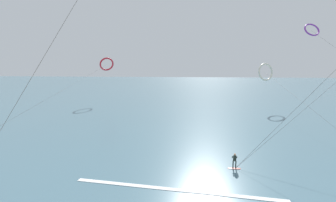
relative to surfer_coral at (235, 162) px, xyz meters
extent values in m
cube|color=slate|center=(-7.55, 89.85, -0.78)|extent=(400.00, 200.00, 0.08)
ellipsoid|color=#EA7260|center=(0.00, -0.01, -0.71)|extent=(1.40, 0.40, 0.06)
cylinder|color=#1E2823|center=(-0.14, 0.01, -0.28)|extent=(0.12, 0.12, 0.80)
cylinder|color=#1E2823|center=(0.14, -0.03, -0.28)|extent=(0.12, 0.12, 0.80)
cube|color=#1E2823|center=(0.00, -0.01, 0.43)|extent=(0.34, 0.24, 0.62)
sphere|color=tan|center=(0.00, -0.01, 0.85)|extent=(0.22, 0.22, 0.22)
cylinder|color=#1E2823|center=(-0.22, 0.14, 0.48)|extent=(0.15, 0.51, 0.39)
cylinder|color=#1E2823|center=(0.22, 0.08, 0.48)|extent=(0.15, 0.51, 0.39)
cylinder|color=#3F3F3F|center=(-16.64, -8.23, 8.28)|extent=(10.51, 4.02, 18.22)
torus|color=purple|center=(20.26, 29.12, 17.45)|extent=(3.54, 2.55, 2.88)
torus|color=red|center=(-29.47, 42.36, 10.41)|extent=(4.53, 4.05, 3.93)
cylinder|color=#3F3F3F|center=(-30.40, 17.68, 4.69)|extent=(1.89, 49.38, 11.04)
torus|color=silver|center=(13.69, 36.38, 8.42)|extent=(4.50, 3.01, 4.49)
cylinder|color=#3F3F3F|center=(14.09, 15.74, 3.69)|extent=(0.82, 41.29, 9.04)
cylinder|color=#3F3F3F|center=(8.44, 3.28, 5.58)|extent=(16.90, 6.61, 12.82)
cube|color=white|center=(-5.91, -4.84, -0.76)|extent=(18.67, 2.20, 0.12)
camera|label=1|loc=(-4.64, -23.53, 10.08)|focal=24.59mm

